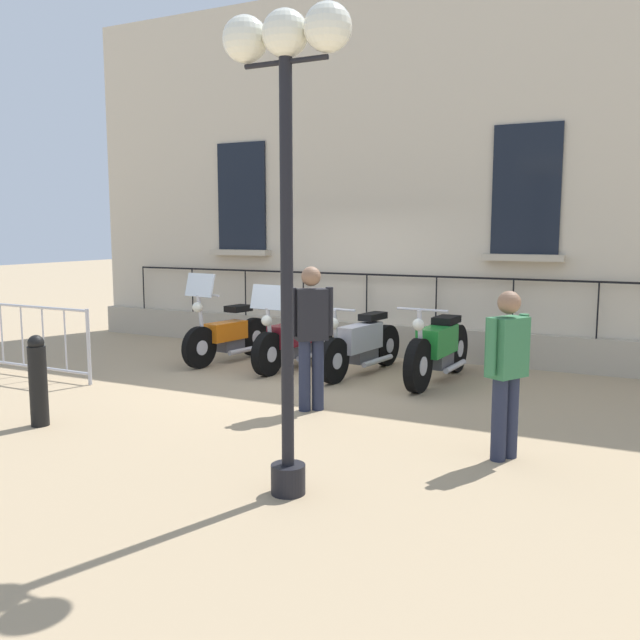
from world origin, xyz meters
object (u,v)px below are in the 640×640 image
Objects in this scene: lamppost at (286,130)px; crowd_barrier at (33,338)px; motorcycle_orange at (227,335)px; pedestrian_walking at (311,330)px; pedestrian_standing at (507,366)px; motorcycle_maroon at (294,340)px; motorcycle_silver at (362,345)px; bollard at (38,380)px; motorcycle_green at (438,349)px.

lamppost is 6.24m from crowd_barrier.
pedestrian_walking is (1.98, 2.54, 0.52)m from motorcycle_orange.
crowd_barrier is at bearing -94.47° from pedestrian_standing.
motorcycle_maroon is 5.56m from lamppost.
lamppost is (4.44, 1.25, 2.42)m from motorcycle_silver.
crowd_barrier is 2.24× the size of bollard.
motorcycle_silver is 2.19m from pedestrian_walking.
motorcycle_green is 5.77m from crowd_barrier.
crowd_barrier is (2.16, -1.86, 0.12)m from motorcycle_orange.
lamppost is (4.46, 0.10, 2.40)m from motorcycle_green.
motorcycle_orange is 3.86m from bollard.
pedestrian_standing is at bearing 61.31° from motorcycle_orange.
motorcycle_silver is 3.88m from pedestrian_standing.
motorcycle_maroon is 0.96× the size of motorcycle_silver.
lamppost is at bearing 28.15° from motorcycle_maroon.
bollard is at bearing -97.82° from lamppost.
motorcycle_maroon is 2.26m from motorcycle_green.
motorcycle_maroon is 2.54m from pedestrian_walking.
motorcycle_silver is at bearing -173.03° from pedestrian_walking.
motorcycle_orange is at bearing -127.95° from pedestrian_walking.
bollard is (-0.46, -3.34, -2.36)m from lamppost.
pedestrian_walking is at bearing 6.97° from motorcycle_silver.
motorcycle_orange is at bearing -87.54° from motorcycle_green.
motorcycle_maroon is 4.69m from pedestrian_standing.
motorcycle_silver is at bearing 93.19° from motorcycle_orange.
motorcycle_green is (-0.05, 2.26, 0.03)m from motorcycle_maroon.
pedestrian_standing is (2.79, 3.75, 0.44)m from motorcycle_maroon.
pedestrian_standing is (-1.62, 1.38, -1.98)m from lamppost.
pedestrian_walking is at bearing -156.93° from lamppost.
pedestrian_walking is at bearing 33.32° from motorcycle_maroon.
motorcycle_green is at bearing 91.01° from motorcycle_silver.
bollard is at bearing -38.99° from motorcycle_green.
lamppost reaches higher than pedestrian_walking.
motorcycle_orange is 5.62m from pedestrian_standing.
crowd_barrier is at bearing -40.69° from motorcycle_orange.
motorcycle_orange is 0.92× the size of motorcycle_maroon.
pedestrian_standing is 0.93× the size of pedestrian_walking.
lamppost is at bearing 68.23° from crowd_barrier.
motorcycle_orange is 1.18m from motorcycle_maroon.
motorcycle_silver is 4.50m from bollard.
motorcycle_silver reaches higher than bollard.
motorcycle_green is 1.41× the size of pedestrian_standing.
motorcycle_maroon reaches higher than motorcycle_silver.
pedestrian_walking is at bearing -22.75° from motorcycle_green.
motorcycle_orange is 0.85× the size of crowd_barrier.
lamppost is at bearing 1.31° from motorcycle_green.
motorcycle_green is 1.30× the size of pedestrian_walking.
motorcycle_orange reaches higher than motorcycle_silver.
motorcycle_maroon is at bearing -88.80° from motorcycle_green.
motorcycle_orange is 0.86× the size of motorcycle_green.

